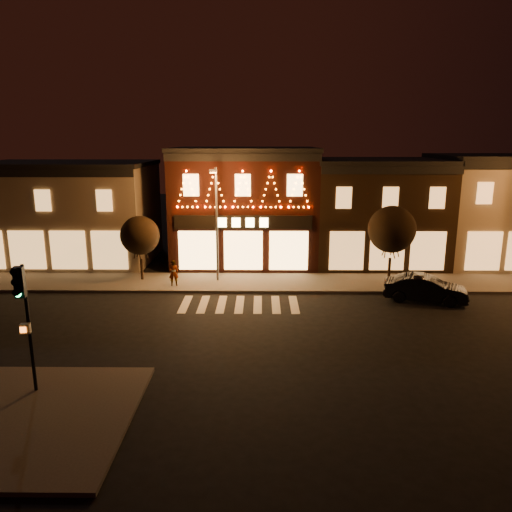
{
  "coord_description": "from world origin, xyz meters",
  "views": [
    {
      "loc": [
        1.18,
        -21.61,
        8.87
      ],
      "look_at": [
        0.91,
        4.0,
        2.75
      ],
      "focal_mm": 34.37,
      "sensor_mm": 36.0,
      "label": 1
    }
  ],
  "objects_px": {
    "traffic_signal_near": "(24,304)",
    "pedestrian": "(174,273)",
    "streetlamp_mid": "(216,216)",
    "dark_sedan": "(425,289)"
  },
  "relations": [
    {
      "from": "streetlamp_mid",
      "to": "dark_sedan",
      "type": "distance_m",
      "value": 12.92
    },
    {
      "from": "traffic_signal_near",
      "to": "pedestrian",
      "type": "distance_m",
      "value": 13.5
    },
    {
      "from": "traffic_signal_near",
      "to": "pedestrian",
      "type": "bearing_deg",
      "value": 68.91
    },
    {
      "from": "traffic_signal_near",
      "to": "streetlamp_mid",
      "type": "height_order",
      "value": "streetlamp_mid"
    },
    {
      "from": "traffic_signal_near",
      "to": "dark_sedan",
      "type": "height_order",
      "value": "traffic_signal_near"
    },
    {
      "from": "traffic_signal_near",
      "to": "streetlamp_mid",
      "type": "bearing_deg",
      "value": 60.09
    },
    {
      "from": "traffic_signal_near",
      "to": "streetlamp_mid",
      "type": "distance_m",
      "value": 15.03
    },
    {
      "from": "streetlamp_mid",
      "to": "pedestrian",
      "type": "bearing_deg",
      "value": -158.77
    },
    {
      "from": "traffic_signal_near",
      "to": "pedestrian",
      "type": "xyz_separation_m",
      "value": [
        2.73,
        12.99,
        -2.46
      ]
    },
    {
      "from": "streetlamp_mid",
      "to": "pedestrian",
      "type": "distance_m",
      "value": 4.35
    }
  ]
}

